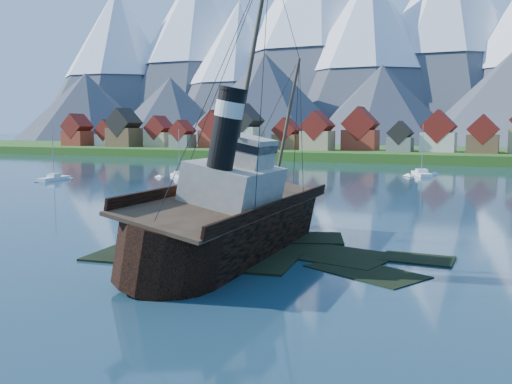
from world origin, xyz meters
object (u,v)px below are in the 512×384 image
at_px(sailboat_b, 54,179).
at_px(sailboat_e, 422,174).
at_px(tugboat_wreck, 238,214).
at_px(sailboat_c, 179,176).

relative_size(sailboat_b, sailboat_e, 1.00).
bearing_deg(sailboat_e, sailboat_b, -167.39).
bearing_deg(tugboat_wreck, sailboat_c, 123.75).
bearing_deg(sailboat_c, sailboat_b, 174.91).
relative_size(tugboat_wreck, sailboat_e, 2.70).
bearing_deg(sailboat_c, tugboat_wreck, -100.01).
distance_m(tugboat_wreck, sailboat_b, 79.93).
relative_size(tugboat_wreck, sailboat_c, 2.99).
bearing_deg(sailboat_e, tugboat_wreck, -112.64).
height_order(sailboat_c, sailboat_e, sailboat_e).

